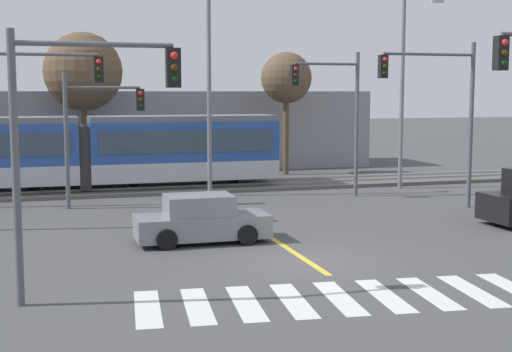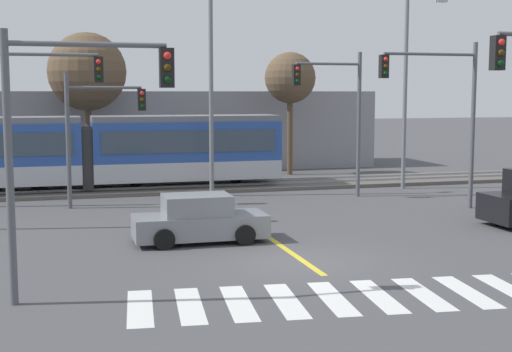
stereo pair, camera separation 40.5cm
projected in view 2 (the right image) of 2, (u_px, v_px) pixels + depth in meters
ground_plane at (304, 262)px, 19.97m from camera, size 200.00×200.00×0.00m
track_bed at (198, 187)px, 35.16m from camera, size 120.00×4.00×0.18m
rail_near at (201, 186)px, 34.45m from camera, size 120.00×0.08×0.10m
rail_far at (195, 182)px, 35.83m from camera, size 120.00×0.08×0.10m
light_rail_tram at (86, 150)px, 33.52m from camera, size 18.50×2.64×3.43m
crosswalk_stripe_0 at (140, 308)px, 15.71m from camera, size 0.84×2.84×0.01m
crosswalk_stripe_1 at (190, 305)px, 15.89m from camera, size 0.84×2.84×0.01m
crosswalk_stripe_2 at (239, 303)px, 16.07m from camera, size 0.84×2.84×0.01m
crosswalk_stripe_3 at (286, 300)px, 16.26m from camera, size 0.84×2.84×0.01m
crosswalk_stripe_4 at (333, 298)px, 16.44m from camera, size 0.84×2.84×0.01m
crosswalk_stripe_5 at (378, 296)px, 16.62m from camera, size 0.84×2.84×0.01m
crosswalk_stripe_6 at (423, 294)px, 16.81m from camera, size 0.84×2.84×0.01m
crosswalk_stripe_7 at (467, 292)px, 16.99m from camera, size 0.84×2.84×0.01m
crosswalk_stripe_8 at (509, 289)px, 17.17m from camera, size 0.84×2.84×0.01m
lane_centre_line at (248, 223)px, 25.85m from camera, size 0.20×15.47×0.01m
sedan_crossing at (199, 220)px, 22.57m from camera, size 4.21×1.93×1.52m
traffic_light_mid_right at (444, 100)px, 28.41m from camera, size 4.25×0.38×6.73m
traffic_light_far_right at (338, 104)px, 31.81m from camera, size 3.25×0.38×6.52m
traffic_light_far_left at (96, 121)px, 29.09m from camera, size 3.25×0.38×5.51m
traffic_light_mid_left at (22, 104)px, 24.52m from camera, size 4.25×0.38×6.58m
traffic_light_near_left at (66, 122)px, 15.82m from camera, size 3.75×0.38×6.09m
street_lamp_centre at (214, 78)px, 32.10m from camera, size 1.83×0.28×9.65m
street_lamp_east at (409, 80)px, 34.66m from camera, size 2.20×0.28×9.50m
bare_tree_west at (87, 72)px, 38.23m from camera, size 4.20×4.20×7.93m
bare_tree_east at (290, 79)px, 40.58m from camera, size 2.91×2.91×7.01m
building_backdrop_far at (152, 130)px, 44.40m from camera, size 27.39×6.00×4.79m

